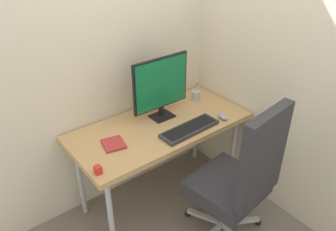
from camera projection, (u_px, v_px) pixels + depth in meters
The scene contains 11 objects.
ground_plane at pixel (161, 195), 2.93m from camera, with size 8.00×8.00×0.00m, color slate.
wall_back at pixel (130, 28), 2.46m from camera, with size 3.20×0.04×2.80m, color beige.
wall_side_right at pixel (261, 29), 2.42m from camera, with size 0.04×2.47×2.80m, color beige.
desk at pixel (160, 131), 2.58m from camera, with size 1.39×0.65×0.74m.
office_chair at pixel (240, 178), 2.26m from camera, with size 0.60×0.61×1.15m.
monitor at pixel (161, 85), 2.52m from camera, with size 0.49×0.14×0.49m.
keyboard at pixel (190, 129), 2.47m from camera, with size 0.48×0.17×0.03m.
mouse at pixel (223, 116), 2.62m from camera, with size 0.06×0.10×0.04m, color #9EA0A5.
pen_holder at pixel (196, 95), 2.87m from camera, with size 0.07×0.07×0.16m.
notebook at pixel (114, 144), 2.31m from camera, with size 0.14×0.16×0.02m, color #B23333.
desk_clamp_accessory at pixel (98, 170), 2.05m from camera, with size 0.04×0.04×0.05m, color red.
Camera 1 is at (-1.29, -1.74, 2.09)m, focal length 35.70 mm.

